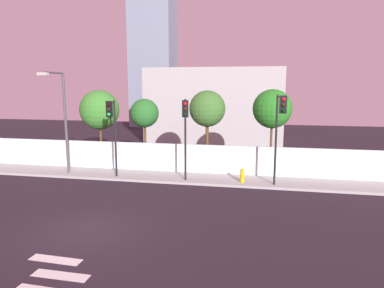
% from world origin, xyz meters
% --- Properties ---
extents(ground_plane, '(80.00, 80.00, 0.00)m').
position_xyz_m(ground_plane, '(0.00, 0.00, 0.00)').
color(ground_plane, '#281D27').
extents(sidewalk, '(36.00, 2.40, 0.15)m').
position_xyz_m(sidewalk, '(0.00, 8.20, 0.07)').
color(sidewalk, '#A6A6A6').
rests_on(sidewalk, ground).
extents(perimeter_wall, '(36.00, 0.18, 1.80)m').
position_xyz_m(perimeter_wall, '(0.00, 9.49, 1.05)').
color(perimeter_wall, silver).
rests_on(perimeter_wall, sidewalk).
extents(traffic_light_left, '(0.36, 1.24, 4.64)m').
position_xyz_m(traffic_light_left, '(-1.90, 7.01, 3.53)').
color(traffic_light_left, black).
rests_on(traffic_light_left, sidewalk).
extents(traffic_light_center, '(0.45, 1.83, 5.02)m').
position_xyz_m(traffic_light_center, '(7.60, 6.73, 3.82)').
color(traffic_light_center, black).
rests_on(traffic_light_center, sidewalk).
extents(traffic_light_right, '(0.57, 1.78, 4.75)m').
position_xyz_m(traffic_light_right, '(2.55, 6.73, 3.63)').
color(traffic_light_right, black).
rests_on(traffic_light_right, sidewalk).
extents(street_lamp_curbside, '(0.60, 2.16, 6.30)m').
position_xyz_m(street_lamp_curbside, '(-5.32, 7.43, 3.94)').
color(street_lamp_curbside, '#4C4C51').
rests_on(street_lamp_curbside, sidewalk).
extents(fire_hydrant, '(0.44, 0.26, 0.82)m').
position_xyz_m(fire_hydrant, '(5.69, 7.66, 0.59)').
color(fire_hydrant, gold).
rests_on(fire_hydrant, sidewalk).
extents(roadside_tree_leftmost, '(2.75, 2.75, 5.35)m').
position_xyz_m(roadside_tree_leftmost, '(-4.44, 10.73, 3.97)').
color(roadside_tree_leftmost, brown).
rests_on(roadside_tree_leftmost, ground).
extents(roadside_tree_midleft, '(1.95, 1.95, 4.77)m').
position_xyz_m(roadside_tree_midleft, '(-1.16, 10.73, 3.77)').
color(roadside_tree_midleft, brown).
rests_on(roadside_tree_midleft, ground).
extents(roadside_tree_midright, '(2.39, 2.39, 5.35)m').
position_xyz_m(roadside_tree_midright, '(3.17, 10.73, 4.13)').
color(roadside_tree_midright, brown).
rests_on(roadside_tree_midright, ground).
extents(roadside_tree_rightmost, '(2.48, 2.48, 5.44)m').
position_xyz_m(roadside_tree_rightmost, '(7.33, 10.73, 4.19)').
color(roadside_tree_rightmost, brown).
rests_on(roadside_tree_rightmost, ground).
extents(low_building_distant, '(13.39, 6.00, 7.34)m').
position_xyz_m(low_building_distant, '(2.04, 23.49, 3.67)').
color(low_building_distant, '#B1B1B1').
rests_on(low_building_distant, ground).
extents(tower_on_skyline, '(5.70, 5.00, 30.53)m').
position_xyz_m(tower_on_skyline, '(-8.12, 35.49, 15.27)').
color(tower_on_skyline, gray).
rests_on(tower_on_skyline, ground).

